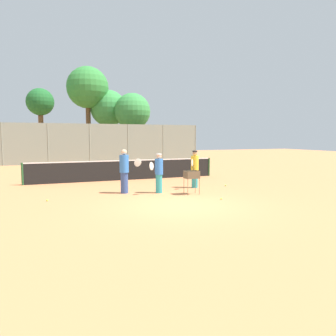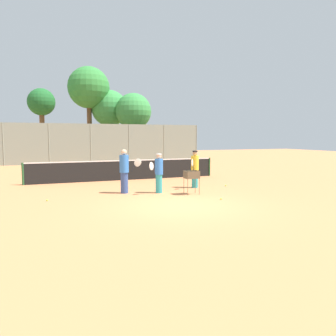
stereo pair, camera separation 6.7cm
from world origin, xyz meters
TOP-DOWN VIEW (x-y plane):
  - ground_plane at (0.00, 0.00)m, footprint 80.00×80.00m
  - tennis_net at (0.00, 6.97)m, footprint 10.14×0.10m
  - back_fence at (0.00, 18.97)m, footprint 20.52×0.08m
  - tree_0 at (0.77, 24.67)m, footprint 4.23×4.23m
  - tree_1 at (-3.82, 23.14)m, footprint 2.51×2.51m
  - tree_2 at (2.91, 24.88)m, footprint 3.79×3.79m
  - tree_3 at (4.91, 22.72)m, footprint 3.65×3.65m
  - player_white_outfit at (2.20, 3.25)m, footprint 0.64×0.75m
  - player_red_cap at (-1.09, 3.02)m, footprint 0.91×0.42m
  - player_yellow_shirt at (0.21, 2.55)m, footprint 0.76×0.60m
  - ball_cart at (1.32, 1.76)m, footprint 0.56×0.41m
  - tennis_ball_0 at (-0.48, 4.87)m, footprint 0.07×0.07m
  - tennis_ball_1 at (3.74, 3.11)m, footprint 0.07×0.07m
  - tennis_ball_2 at (-4.08, 2.43)m, footprint 0.07×0.07m
  - tennis_ball_3 at (1.84, 0.37)m, footprint 0.07×0.07m
  - parked_car at (5.03, 22.29)m, footprint 4.20×1.70m

SIDE VIEW (x-z plane):
  - ground_plane at x=0.00m, z-range 0.00..0.00m
  - tennis_ball_0 at x=-0.48m, z-range 0.00..0.07m
  - tennis_ball_1 at x=3.74m, z-range 0.00..0.07m
  - tennis_ball_2 at x=-4.08m, z-range 0.00..0.07m
  - tennis_ball_3 at x=1.84m, z-range 0.00..0.07m
  - tennis_net at x=0.00m, z-range 0.02..1.09m
  - parked_car at x=5.03m, z-range -0.14..1.46m
  - ball_cart at x=1.32m, z-range 0.24..1.18m
  - player_yellow_shirt at x=0.21m, z-range 0.03..1.64m
  - player_white_outfit at x=2.20m, z-range 0.03..1.70m
  - player_red_cap at x=-1.09m, z-range 0.02..1.81m
  - back_fence at x=0.00m, z-range 0.00..3.42m
  - tree_3 at x=4.91m, z-range 1.50..8.21m
  - tree_2 at x=2.91m, z-range 1.67..8.87m
  - tree_1 at x=-3.82m, z-range 1.95..8.72m
  - tree_0 at x=0.77m, z-range 2.51..11.91m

